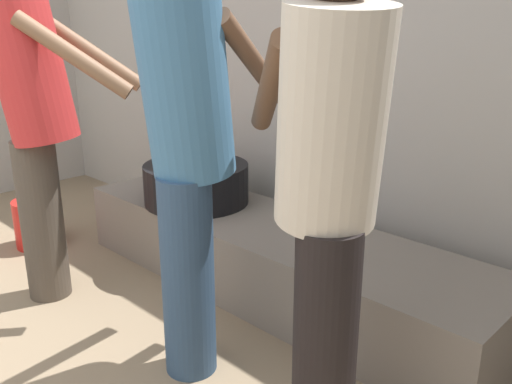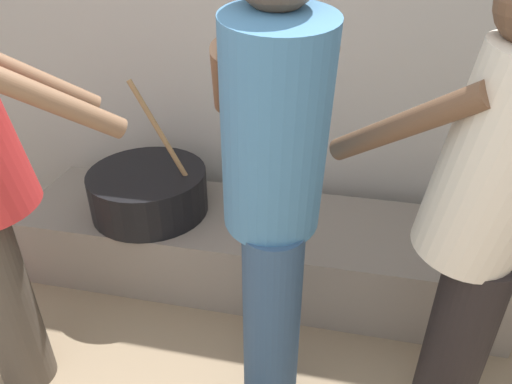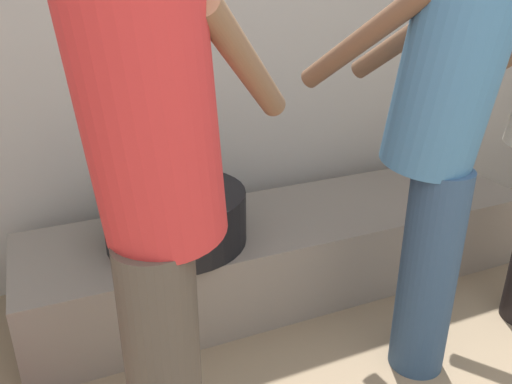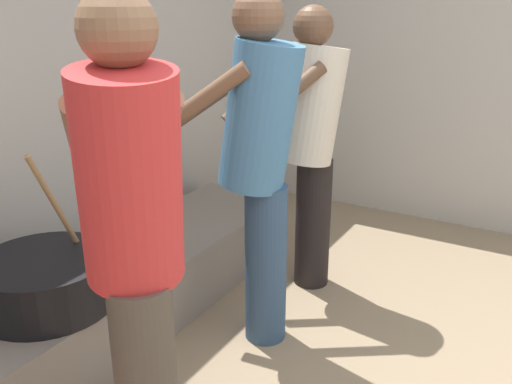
# 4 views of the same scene
# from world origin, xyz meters

# --- Properties ---
(block_enclosure_rear) EXTENTS (5.20, 0.20, 1.99)m
(block_enclosure_rear) POSITION_xyz_m (0.00, 2.56, 0.99)
(block_enclosure_rear) COLOR #ADA8A0
(block_enclosure_rear) RESTS_ON ground_plane
(hearth_ledge) EXTENTS (2.34, 0.60, 0.36)m
(hearth_ledge) POSITION_xyz_m (0.22, 2.04, 0.18)
(hearth_ledge) COLOR slate
(hearth_ledge) RESTS_ON ground_plane
(cooking_pot_main) EXTENTS (0.57, 0.57, 0.67)m
(cooking_pot_main) POSITION_xyz_m (-0.30, 2.01, 0.47)
(cooking_pot_main) COLOR black
(cooking_pot_main) RESTS_ON hearth_ledge
(cook_in_blue_shirt) EXTENTS (0.50, 0.74, 1.64)m
(cook_in_blue_shirt) POSITION_xyz_m (0.42, 1.39, 0.94)
(cook_in_blue_shirt) COLOR navy
(cook_in_blue_shirt) RESTS_ON ground_plane
(cook_in_red_shirt) EXTENTS (0.70, 0.71, 1.63)m
(cook_in_red_shirt) POSITION_xyz_m (-0.52, 1.27, 0.94)
(cook_in_red_shirt) COLOR #4C4238
(cook_in_red_shirt) RESTS_ON ground_plane
(cook_in_cream_shirt) EXTENTS (0.71, 0.66, 1.57)m
(cook_in_cream_shirt) POSITION_xyz_m (1.02, 1.41, 0.89)
(cook_in_cream_shirt) COLOR black
(cook_in_cream_shirt) RESTS_ON ground_plane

